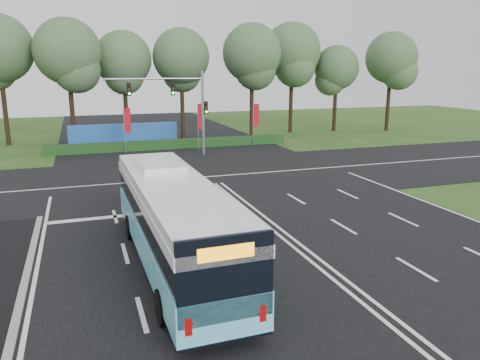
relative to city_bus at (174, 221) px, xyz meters
The scene contains 12 objects.
ground 5.54m from the city_bus, 19.75° to the left, with size 120.00×120.00×0.00m, color #274617.
road_main 5.54m from the city_bus, 19.75° to the left, with size 20.00×120.00×0.04m, color black.
road_cross 14.74m from the city_bus, 70.26° to the left, with size 120.00×14.00×0.05m, color black.
kerb_strip 5.57m from the city_bus, 166.64° to the right, with size 0.25×18.00×0.12m, color gray.
city_bus is the anchor object (origin of this frame).
banner_flag_left 25.14m from the city_bus, 87.94° to the left, with size 0.59×0.11×4.02m.
banner_flag_mid 25.83m from the city_bus, 73.49° to the left, with size 0.60×0.25×4.25m.
banner_flag_right 28.60m from the city_bus, 63.15° to the left, with size 0.60×0.14×4.06m.
traffic_light_gantry 23.04m from the city_bus, 76.98° to the left, with size 8.41×0.28×7.00m.
hedge 26.77m from the city_bus, 79.35° to the left, with size 22.00×1.20×0.80m, color #153B15.
blue_hoarding 28.80m from the city_bus, 88.12° to the left, with size 10.00×0.30×2.20m, color #1D509E.
eucalyptus_row 33.81m from the city_bus, 77.25° to the left, with size 54.06×8.44×12.29m.
Camera 1 is at (-7.94, -17.90, 7.16)m, focal length 35.00 mm.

